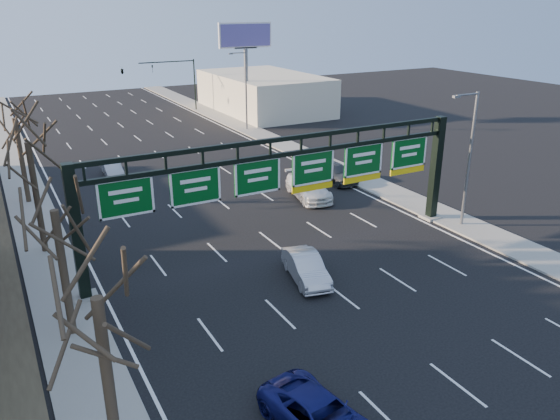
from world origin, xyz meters
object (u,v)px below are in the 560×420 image
sign_gantry (288,179)px  car_silver_sedan (306,268)px  car_blue_suv (320,417)px  car_white_wagon (308,187)px

sign_gantry → car_silver_sedan: sign_gantry is taller
sign_gantry → car_blue_suv: (-6.37, -13.58, -3.94)m
car_blue_suv → car_silver_sedan: 11.40m
sign_gantry → car_white_wagon: sign_gantry is taller
sign_gantry → car_white_wagon: 10.78m
car_blue_suv → car_white_wagon: car_white_wagon is taller
car_silver_sedan → car_white_wagon: 13.54m
sign_gantry → car_blue_suv: 15.51m
sign_gantry → car_silver_sedan: (-0.89, -3.59, -3.90)m
car_silver_sedan → car_blue_suv: bearing=-106.5°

